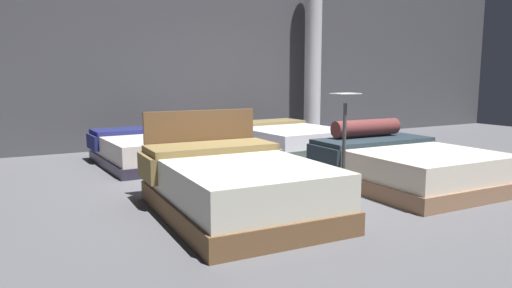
% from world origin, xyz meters
% --- Properties ---
extents(ground_plane, '(18.00, 18.00, 0.02)m').
position_xyz_m(ground_plane, '(0.00, 0.00, -0.01)').
color(ground_plane, '#5B5B60').
extents(showroom_back_wall, '(18.00, 0.06, 3.50)m').
position_xyz_m(showroom_back_wall, '(0.00, 3.58, 1.75)').
color(showroom_back_wall, '#47474C').
rests_on(showroom_back_wall, ground_plane).
extents(bed_0, '(1.53, 2.15, 0.97)m').
position_xyz_m(bed_0, '(-1.23, -1.17, 0.28)').
color(bed_0, brown).
rests_on(bed_0, ground_plane).
extents(bed_1, '(1.73, 2.07, 0.77)m').
position_xyz_m(bed_1, '(1.17, -1.12, 0.26)').
color(bed_1, '#936B4F').
rests_on(bed_1, ground_plane).
extents(bed_2, '(1.55, 2.01, 0.51)m').
position_xyz_m(bed_2, '(-1.24, 1.85, 0.23)').
color(bed_2, '#2C2738').
rests_on(bed_2, ground_plane).
extents(bed_3, '(1.72, 2.25, 0.51)m').
position_xyz_m(bed_3, '(1.20, 1.75, 0.24)').
color(bed_3, '#4B5B52').
rests_on(bed_3, ground_plane).
extents(price_sign, '(0.28, 0.24, 1.18)m').
position_xyz_m(price_sign, '(0.00, -1.33, 0.46)').
color(price_sign, '#3F3F44').
rests_on(price_sign, ground_plane).
extents(support_pillar, '(0.36, 0.36, 3.50)m').
position_xyz_m(support_pillar, '(2.81, 3.17, 1.75)').
color(support_pillar, silver).
rests_on(support_pillar, ground_plane).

